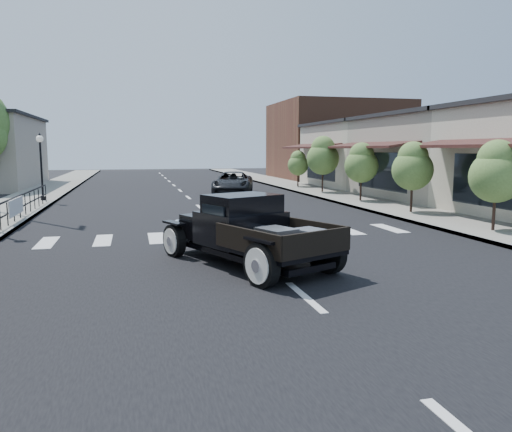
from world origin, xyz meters
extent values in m
plane|color=black|center=(0.00, 0.00, 0.00)|extent=(120.00, 120.00, 0.00)
cube|color=black|center=(0.00, 15.00, 0.01)|extent=(14.00, 80.00, 0.02)
cube|color=gray|center=(-8.50, 15.00, 0.07)|extent=(3.00, 80.00, 0.15)
cube|color=gray|center=(8.50, 15.00, 0.07)|extent=(3.00, 80.00, 0.15)
cube|color=#A59A8A|center=(15.00, 13.00, 2.25)|extent=(10.00, 9.00, 4.50)
cube|color=#BBB19E|center=(15.00, 22.00, 2.25)|extent=(10.00, 9.00, 4.50)
cube|color=brown|center=(15.50, 32.00, 3.50)|extent=(11.00, 10.00, 7.00)
imported|color=black|center=(2.98, 18.79, 0.68)|extent=(3.55, 5.35, 1.37)
camera|label=1|loc=(-3.08, -11.59, 2.77)|focal=35.00mm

